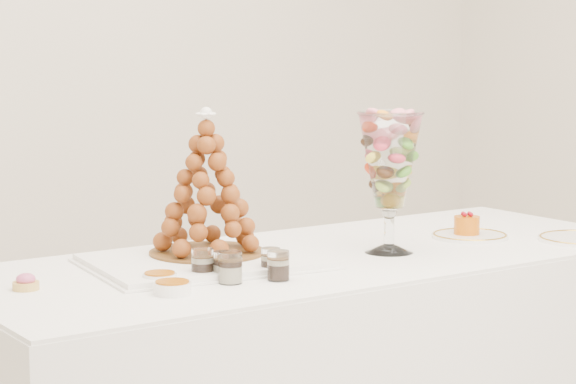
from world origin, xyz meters
TOP-DOWN VIEW (x-y plane):
  - lace_tray at (-0.25, 0.28)m, footprint 0.63×0.50m
  - macaron_vase at (0.26, 0.15)m, footprint 0.18×0.18m
  - cake_plate at (0.61, 0.19)m, footprint 0.23×0.23m
  - pink_tart at (-0.75, 0.26)m, footprint 0.06×0.06m
  - verrine_a at (-0.34, 0.14)m, footprint 0.06×0.06m
  - verrine_b at (-0.30, 0.10)m, footprint 0.06×0.06m
  - verrine_c at (-0.17, 0.09)m, footprint 0.06×0.06m
  - verrine_d at (-0.31, 0.05)m, footprint 0.07×0.07m
  - verrine_e at (-0.20, 0.01)m, footprint 0.06×0.06m
  - ramekin_back at (-0.46, 0.14)m, footprint 0.08×0.08m
  - ramekin_front at (-0.49, 0.03)m, footprint 0.09×0.09m
  - croquembouche at (-0.21, 0.33)m, footprint 0.32×0.32m
  - mousse_cake at (0.61, 0.20)m, footprint 0.08×0.08m

SIDE VIEW (x-z plane):
  - cake_plate at x=0.61m, z-range 0.77..0.78m
  - lace_tray at x=-0.25m, z-range 0.77..0.79m
  - ramekin_back at x=-0.46m, z-range 0.77..0.79m
  - ramekin_front at x=-0.49m, z-range 0.77..0.79m
  - pink_tart at x=-0.75m, z-range 0.76..0.80m
  - verrine_c at x=-0.17m, z-range 0.77..0.83m
  - verrine_b at x=-0.30m, z-range 0.77..0.84m
  - verrine_e at x=-0.20m, z-range 0.77..0.84m
  - verrine_a at x=-0.34m, z-range 0.77..0.84m
  - mousse_cake at x=0.61m, z-range 0.77..0.84m
  - verrine_d at x=-0.31m, z-range 0.77..0.85m
  - croquembouche at x=-0.21m, z-range 0.78..1.17m
  - macaron_vase at x=0.26m, z-range 0.83..1.22m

